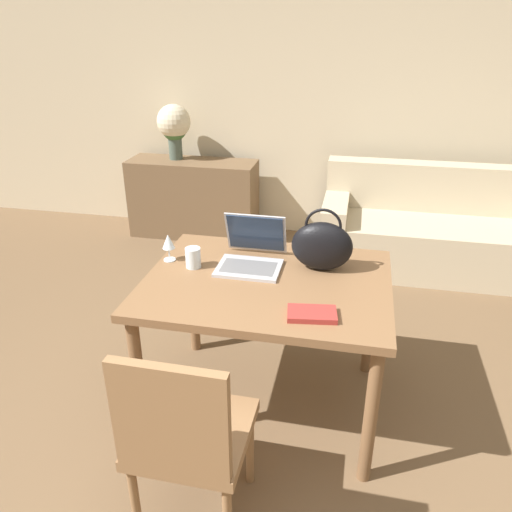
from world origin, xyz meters
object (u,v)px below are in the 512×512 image
chair (186,434)px  handbag (322,246)px  couch (439,234)px  laptop (252,251)px  wine_glass (168,243)px  drinking_glass (193,258)px  flower_vase (174,125)px

chair → handbag: handbag is taller
couch → laptop: (-1.20, -1.79, 0.54)m
laptop → wine_glass: laptop is taller
couch → wine_glass: (-1.63, -1.85, 0.57)m
couch → laptop: bearing=-123.8°
wine_glass → laptop: bearing=8.0°
drinking_glass → chair: bearing=-74.5°
couch → wine_glass: 2.53m
wine_glass → flower_vase: (-0.75, 2.14, 0.18)m
chair → handbag: size_ratio=2.78×
wine_glass → handbag: 0.79m
couch → handbag: size_ratio=5.93×
chair → laptop: size_ratio=2.64×
couch → drinking_glass: (-1.48, -1.90, 0.52)m
drinking_glass → flower_vase: flower_vase is taller
handbag → drinking_glass: bearing=-170.3°
chair → wine_glass: 1.03m
couch → handbag: (-0.84, -1.79, 0.60)m
drinking_glass → handbag: size_ratio=0.32×
chair → handbag: (0.40, 0.95, 0.39)m
drinking_glass → laptop: bearing=21.4°
laptop → wine_glass: 0.43m
chair → couch: size_ratio=0.47×
wine_glass → couch: bearing=48.7°
wine_glass → handbag: (0.78, 0.06, 0.03)m
chair → flower_vase: flower_vase is taller
drinking_glass → wine_glass: (-0.15, 0.05, 0.05)m
chair → wine_glass: bearing=113.6°
laptop → flower_vase: size_ratio=0.69×
couch → flower_vase: 2.51m
laptop → chair: bearing=-92.9°
chair → flower_vase: bearing=111.0°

